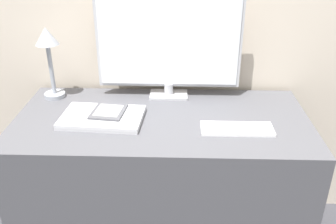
# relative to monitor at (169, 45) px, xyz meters

# --- Properties ---
(desk) EXTENTS (1.27, 0.62, 0.73)m
(desk) POSITION_rel_monitor_xyz_m (-0.02, -0.23, -0.62)
(desk) COLOR #4C4C51
(desk) RESTS_ON ground_plane
(monitor) EXTENTS (0.66, 0.11, 0.48)m
(monitor) POSITION_rel_monitor_xyz_m (0.00, 0.00, 0.00)
(monitor) COLOR #B7B7BC
(monitor) RESTS_ON desk
(keyboard) EXTENTS (0.29, 0.11, 0.01)m
(keyboard) POSITION_rel_monitor_xyz_m (0.29, -0.33, -0.24)
(keyboard) COLOR silver
(keyboard) RESTS_ON desk
(laptop) EXTENTS (0.35, 0.24, 0.02)m
(laptop) POSITION_rel_monitor_xyz_m (-0.27, -0.26, -0.24)
(laptop) COLOR #BCBCC1
(laptop) RESTS_ON desk
(ereader) EXTENTS (0.15, 0.17, 0.01)m
(ereader) POSITION_rel_monitor_xyz_m (-0.25, -0.24, -0.22)
(ereader) COLOR #4C4C51
(ereader) RESTS_ON laptop
(desk_lamp) EXTENTS (0.11, 0.11, 0.34)m
(desk_lamp) POSITION_rel_monitor_xyz_m (-0.55, -0.03, -0.01)
(desk_lamp) COLOR #999EA8
(desk_lamp) RESTS_ON desk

